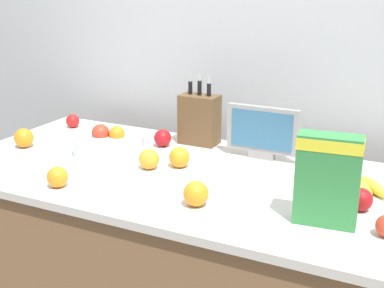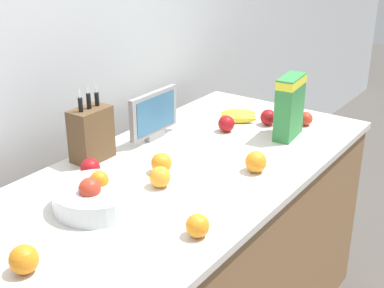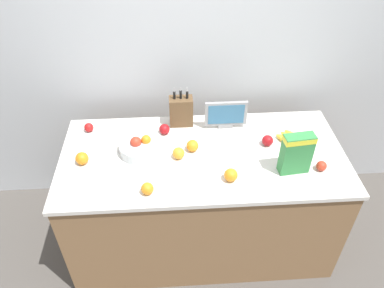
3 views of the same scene
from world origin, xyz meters
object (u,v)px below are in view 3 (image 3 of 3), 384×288
(knife_block, at_px, (181,111))
(apple_by_knife_block, at_px, (321,166))
(apple_leftmost, at_px, (164,129))
(orange_near_bowl, at_px, (147,189))
(cereal_box, at_px, (297,152))
(orange_front_right, at_px, (82,158))
(orange_front_left, at_px, (231,175))
(banana_bunch, at_px, (290,138))
(apple_middle, at_px, (300,151))
(orange_by_cereal, at_px, (179,153))
(apple_near_bananas, at_px, (89,127))
(fruit_bowl, at_px, (142,146))
(apple_front, at_px, (268,141))
(orange_back_center, at_px, (192,146))
(small_monitor, at_px, (226,114))

(knife_block, distance_m, apple_by_knife_block, 1.03)
(apple_leftmost, relative_size, orange_near_bowl, 1.01)
(cereal_box, relative_size, orange_front_right, 3.35)
(orange_near_bowl, xyz_separation_m, orange_front_left, (0.51, 0.08, 0.00))
(apple_by_knife_block, xyz_separation_m, orange_front_right, (-1.52, 0.16, 0.01))
(knife_block, height_order, apple_by_knife_block, knife_block)
(banana_bunch, distance_m, orange_front_right, 1.41)
(apple_middle, height_order, orange_by_cereal, orange_by_cereal)
(apple_near_bananas, bearing_deg, fruit_bowl, -32.61)
(apple_near_bananas, xyz_separation_m, orange_near_bowl, (0.43, -0.63, 0.00))
(apple_front, xyz_separation_m, orange_near_bowl, (-0.81, -0.40, -0.00))
(banana_bunch, relative_size, apple_by_knife_block, 3.15)
(fruit_bowl, height_order, apple_front, fruit_bowl)
(banana_bunch, bearing_deg, apple_front, -168.52)
(banana_bunch, distance_m, orange_back_center, 0.69)
(cereal_box, relative_size, banana_bunch, 1.34)
(fruit_bowl, relative_size, orange_near_bowl, 3.93)
(knife_block, distance_m, fruit_bowl, 0.41)
(cereal_box, height_order, fruit_bowl, cereal_box)
(cereal_box, bearing_deg, banana_bunch, 72.38)
(apple_near_bananas, xyz_separation_m, orange_front_right, (0.01, -0.34, 0.01))
(apple_middle, height_order, orange_near_bowl, same)
(apple_middle, distance_m, orange_near_bowl, 1.03)
(apple_by_knife_block, relative_size, apple_near_bananas, 1.01)
(orange_front_right, distance_m, orange_near_bowl, 0.52)
(apple_leftmost, height_order, orange_front_left, orange_front_left)
(orange_front_left, bearing_deg, knife_block, 114.74)
(knife_block, relative_size, orange_back_center, 3.80)
(small_monitor, bearing_deg, orange_back_center, -136.80)
(banana_bunch, distance_m, apple_by_knife_block, 0.32)
(small_monitor, xyz_separation_m, orange_by_cereal, (-0.35, -0.31, -0.08))
(apple_middle, bearing_deg, orange_near_bowl, -164.46)
(orange_back_center, bearing_deg, apple_front, 2.72)
(small_monitor, height_order, apple_front, small_monitor)
(orange_front_left, bearing_deg, apple_by_knife_block, 5.17)
(apple_near_bananas, relative_size, orange_back_center, 0.81)
(small_monitor, height_order, banana_bunch, small_monitor)
(fruit_bowl, bearing_deg, apple_leftmost, 50.02)
(apple_by_knife_block, height_order, apple_middle, apple_middle)
(small_monitor, xyz_separation_m, banana_bunch, (0.43, -0.18, -0.10))
(banana_bunch, bearing_deg, fruit_bowl, -177.47)
(apple_near_bananas, distance_m, orange_near_bowl, 0.77)
(cereal_box, xyz_separation_m, apple_leftmost, (-0.81, 0.43, -0.12))
(apple_middle, height_order, orange_back_center, orange_back_center)
(apple_middle, bearing_deg, cereal_box, -119.92)
(small_monitor, distance_m, cereal_box, 0.60)
(knife_block, height_order, banana_bunch, knife_block)
(apple_front, bearing_deg, apple_leftmost, 166.19)
(apple_middle, xyz_separation_m, orange_back_center, (-0.70, 0.09, 0.00))
(orange_near_bowl, bearing_deg, apple_near_bananas, 124.53)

